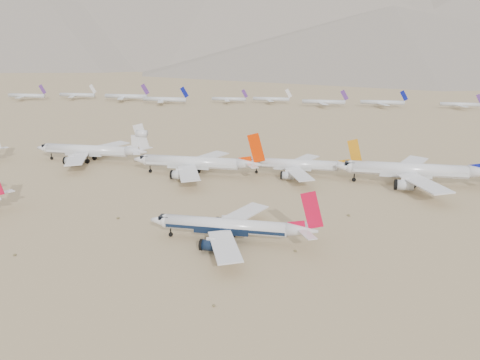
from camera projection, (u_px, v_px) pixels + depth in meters
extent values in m
plane|color=#866C4E|center=(201.00, 246.00, 122.23)|extent=(7000.00, 7000.00, 0.00)
cylinder|color=silver|center=(225.00, 225.00, 124.34)|extent=(32.89, 3.89, 3.89)
cube|color=#0E1B34|center=(225.00, 227.00, 124.48)|extent=(32.24, 3.95, 0.87)
sphere|color=silver|center=(167.00, 221.00, 127.54)|extent=(3.89, 3.89, 3.89)
cube|color=black|center=(165.00, 217.00, 127.36)|extent=(2.72, 2.53, 0.97)
cone|color=silver|center=(302.00, 230.00, 120.31)|extent=(8.22, 3.89, 3.89)
cube|color=silver|center=(225.00, 246.00, 113.18)|extent=(12.70, 20.02, 0.61)
cube|color=silver|center=(307.00, 235.00, 116.31)|extent=(5.22, 6.83, 0.23)
cylinder|color=#0E1B34|center=(211.00, 246.00, 117.77)|extent=(4.57, 2.80, 2.80)
cube|color=silver|center=(243.00, 214.00, 134.90)|extent=(12.70, 20.02, 0.61)
cube|color=silver|center=(309.00, 224.00, 123.42)|extent=(5.22, 6.83, 0.23)
cylinder|color=#0E1B34|center=(226.00, 223.00, 132.98)|extent=(4.57, 2.80, 2.80)
cube|color=red|center=(312.00, 210.00, 118.29)|extent=(6.23, 0.31, 10.27)
cylinder|color=black|center=(171.00, 234.00, 128.43)|extent=(1.17, 0.49, 1.17)
cylinder|color=black|center=(228.00, 243.00, 122.53)|extent=(1.63, 0.97, 1.63)
cylinder|color=black|center=(233.00, 235.00, 127.65)|extent=(1.63, 0.97, 1.63)
cube|color=silver|center=(2.00, 193.00, 147.32)|extent=(5.73, 7.49, 0.26)
cylinder|color=silver|center=(409.00, 170.00, 174.94)|extent=(41.81, 5.07, 5.07)
cube|color=silver|center=(408.00, 171.00, 175.12)|extent=(40.98, 5.14, 1.14)
sphere|color=silver|center=(351.00, 167.00, 179.01)|extent=(5.07, 5.07, 5.07)
cube|color=black|center=(350.00, 163.00, 178.77)|extent=(3.55, 3.29, 1.27)
cube|color=silver|center=(424.00, 183.00, 160.70)|extent=(16.15, 25.45, 0.79)
cylinder|color=silver|center=(405.00, 185.00, 166.54)|extent=(5.81, 3.65, 3.65)
cube|color=silver|center=(412.00, 163.00, 188.42)|extent=(16.15, 25.45, 0.79)
cylinder|color=silver|center=(398.00, 171.00, 186.00)|extent=(5.81, 3.65, 3.65)
cylinder|color=black|center=(354.00, 180.00, 180.16)|extent=(1.52, 0.63, 1.52)
cylinder|color=black|center=(414.00, 185.00, 172.58)|extent=(2.13, 1.27, 2.13)
cylinder|color=black|center=(411.00, 180.00, 179.26)|extent=(2.13, 1.27, 2.13)
cylinder|color=silver|center=(295.00, 164.00, 187.53)|extent=(33.42, 4.06, 4.06)
cube|color=silver|center=(295.00, 165.00, 187.67)|extent=(32.75, 4.12, 0.91)
sphere|color=silver|center=(254.00, 162.00, 190.78)|extent=(4.06, 4.06, 4.06)
cube|color=black|center=(253.00, 160.00, 190.59)|extent=(2.84, 2.64, 1.02)
cone|color=silver|center=(348.00, 166.00, 183.43)|extent=(8.36, 4.06, 4.06)
cube|color=silver|center=(299.00, 174.00, 176.14)|extent=(12.91, 20.34, 0.63)
cube|color=silver|center=(352.00, 167.00, 179.34)|extent=(5.30, 6.94, 0.24)
cylinder|color=silver|center=(288.00, 176.00, 180.82)|extent=(4.64, 2.92, 2.92)
cube|color=silver|center=(304.00, 160.00, 198.31)|extent=(12.91, 20.34, 0.63)
cube|color=silver|center=(352.00, 163.00, 186.61)|extent=(5.30, 6.94, 0.24)
cylinder|color=silver|center=(292.00, 165.00, 196.38)|extent=(4.64, 2.92, 2.92)
cube|color=orange|center=(355.00, 152.00, 181.38)|extent=(6.33, 0.32, 10.44)
cylinder|color=black|center=(256.00, 172.00, 191.71)|extent=(1.22, 0.51, 1.22)
cylinder|color=black|center=(298.00, 175.00, 185.64)|extent=(1.71, 1.02, 1.71)
cylinder|color=black|center=(299.00, 172.00, 190.99)|extent=(1.71, 1.02, 1.71)
cylinder|color=silver|center=(192.00, 162.00, 188.00)|extent=(38.24, 4.67, 4.67)
cube|color=silver|center=(192.00, 164.00, 188.16)|extent=(37.48, 4.74, 1.05)
sphere|color=silver|center=(147.00, 160.00, 191.72)|extent=(4.67, 4.67, 4.67)
cube|color=black|center=(145.00, 157.00, 191.50)|extent=(3.27, 3.04, 1.17)
cone|color=silver|center=(249.00, 164.00, 183.31)|extent=(9.56, 4.67, 4.67)
cube|color=silver|center=(189.00, 173.00, 174.96)|extent=(14.77, 23.27, 0.72)
cube|color=silver|center=(252.00, 166.00, 178.63)|extent=(6.07, 7.94, 0.28)
cylinder|color=silver|center=(179.00, 175.00, 180.31)|extent=(5.31, 3.37, 3.37)
cube|color=silver|center=(208.00, 157.00, 200.35)|extent=(14.77, 23.27, 0.72)
cube|color=silver|center=(256.00, 160.00, 186.94)|extent=(6.07, 7.94, 0.28)
cylinder|color=silver|center=(194.00, 163.00, 198.14)|extent=(5.31, 3.37, 3.37)
cube|color=#E83000|center=(256.00, 148.00, 180.96)|extent=(7.25, 0.37, 11.94)
cylinder|color=black|center=(150.00, 171.00, 192.79)|extent=(1.40, 0.58, 1.40)
cylinder|color=black|center=(193.00, 175.00, 185.83)|extent=(1.96, 1.17, 1.96)
cylinder|color=black|center=(198.00, 171.00, 191.99)|extent=(1.96, 1.17, 1.96)
cylinder|color=silver|center=(87.00, 150.00, 210.02)|extent=(38.61, 4.62, 4.62)
cube|color=silver|center=(87.00, 151.00, 210.18)|extent=(37.83, 4.69, 1.04)
sphere|color=silver|center=(48.00, 148.00, 213.78)|extent=(4.62, 4.62, 4.62)
cube|color=black|center=(47.00, 145.00, 213.56)|extent=(3.24, 3.00, 1.16)
cone|color=silver|center=(136.00, 152.00, 205.29)|extent=(9.65, 4.62, 4.62)
cube|color=silver|center=(77.00, 159.00, 196.90)|extent=(14.91, 23.50, 0.72)
cube|color=silver|center=(136.00, 153.00, 200.58)|extent=(6.13, 8.01, 0.28)
cylinder|color=silver|center=(72.00, 161.00, 202.29)|extent=(5.36, 3.33, 3.33)
cube|color=silver|center=(107.00, 146.00, 222.44)|extent=(14.91, 23.50, 0.72)
cube|color=silver|center=(144.00, 148.00, 208.95)|extent=(6.13, 8.01, 0.28)
cylinder|color=silver|center=(94.00, 152.00, 220.20)|extent=(5.36, 3.33, 3.33)
cube|color=silver|center=(141.00, 137.00, 202.92)|extent=(7.32, 0.37, 12.06)
cylinder|color=silver|center=(142.00, 134.00, 202.46)|extent=(4.83, 3.00, 3.00)
cylinder|color=black|center=(52.00, 158.00, 214.83)|extent=(1.39, 0.58, 1.39)
cylinder|color=black|center=(87.00, 161.00, 207.87)|extent=(1.94, 1.16, 1.94)
cylinder|color=black|center=(95.00, 158.00, 213.96)|extent=(1.94, 1.16, 1.94)
cube|color=silver|center=(0.00, 148.00, 211.71)|extent=(5.48, 7.16, 0.25)
cylinder|color=silver|center=(27.00, 96.00, 448.27)|extent=(37.72, 3.73, 3.73)
cube|color=#542C7C|center=(42.00, 89.00, 443.07)|extent=(7.51, 0.37, 9.46)
cube|color=silver|center=(20.00, 97.00, 439.23)|extent=(9.94, 17.37, 0.37)
cube|color=silver|center=(33.00, 95.00, 457.61)|extent=(9.94, 17.37, 0.37)
cylinder|color=silver|center=(77.00, 95.00, 455.20)|extent=(36.34, 3.59, 3.59)
cube|color=silver|center=(93.00, 89.00, 450.19)|extent=(7.24, 0.36, 9.11)
cube|color=silver|center=(72.00, 96.00, 446.50)|extent=(9.57, 16.73, 0.36)
cube|color=silver|center=(82.00, 95.00, 464.20)|extent=(9.57, 16.73, 0.36)
cylinder|color=silver|center=(126.00, 96.00, 439.93)|extent=(41.70, 4.12, 4.12)
cube|color=#542C7C|center=(145.00, 89.00, 434.18)|extent=(8.31, 0.41, 10.46)
cube|color=silver|center=(121.00, 98.00, 429.95)|extent=(10.99, 19.20, 0.41)
cube|color=silver|center=(131.00, 96.00, 450.26)|extent=(10.99, 19.20, 0.41)
cylinder|color=silver|center=(165.00, 99.00, 416.71)|extent=(39.56, 3.91, 3.91)
cube|color=navy|center=(184.00, 92.00, 411.26)|extent=(7.88, 0.39, 9.92)
cube|color=silver|center=(161.00, 101.00, 407.24)|extent=(10.42, 18.21, 0.39)
cube|color=silver|center=(169.00, 99.00, 426.51)|extent=(10.42, 18.21, 0.39)
cylinder|color=silver|center=(229.00, 99.00, 422.76)|extent=(31.12, 3.08, 3.08)
cube|color=#542C7C|center=(245.00, 94.00, 418.47)|extent=(6.20, 0.31, 7.81)
cube|color=silver|center=(227.00, 100.00, 415.31)|extent=(8.20, 14.33, 0.31)
cube|color=silver|center=(231.00, 99.00, 430.47)|extent=(8.20, 14.33, 0.31)
cylinder|color=silver|center=(271.00, 99.00, 421.73)|extent=(33.02, 3.26, 3.26)
cube|color=silver|center=(289.00, 93.00, 417.19)|extent=(6.58, 0.33, 8.28)
cube|color=silver|center=(270.00, 101.00, 413.83)|extent=(8.70, 15.20, 0.33)
cube|color=silver|center=(272.00, 99.00, 429.91)|extent=(8.70, 15.20, 0.33)
cylinder|color=silver|center=(324.00, 102.00, 399.18)|extent=(36.33, 3.59, 3.59)
cube|color=#542C7C|center=(344.00, 95.00, 394.18)|extent=(7.24, 0.36, 9.11)
cube|color=silver|center=(323.00, 104.00, 390.48)|extent=(9.57, 16.73, 0.36)
cube|color=silver|center=(324.00, 101.00, 408.18)|extent=(9.57, 16.73, 0.36)
cylinder|color=silver|center=(382.00, 102.00, 395.60)|extent=(36.12, 3.57, 3.57)
cube|color=navy|center=(404.00, 96.00, 390.62)|extent=(7.19, 0.36, 9.06)
cube|color=silver|center=(383.00, 104.00, 386.95)|extent=(9.52, 16.63, 0.36)
cube|color=silver|center=(381.00, 102.00, 404.54)|extent=(9.52, 16.63, 0.36)
cylinder|color=silver|center=(460.00, 104.00, 384.68)|extent=(30.63, 3.03, 3.03)
cube|color=#542C7C|center=(480.00, 98.00, 380.46)|extent=(6.10, 0.30, 7.68)
cube|color=silver|center=(462.00, 106.00, 377.34)|extent=(8.07, 14.10, 0.30)
cube|color=silver|center=(457.00, 104.00, 392.26)|extent=(8.07, 14.10, 0.30)
cone|color=slate|center=(14.00, 5.00, 1935.30)|extent=(3024.00, 3024.00, 420.00)
cone|color=slate|center=(109.00, 17.00, 1704.15)|extent=(1800.00, 1800.00, 300.00)
cone|color=slate|center=(397.00, 22.00, 1442.76)|extent=(1824.00, 1824.00, 240.00)
cone|color=slate|center=(68.00, 47.00, 1280.25)|extent=(855.00, 855.00, 95.00)
cone|color=slate|center=(391.00, 37.00, 1108.76)|extent=(1260.00, 1260.00, 140.00)
ellipsoid|color=brown|center=(15.00, 255.00, 116.72)|extent=(0.84, 0.84, 0.46)
ellipsoid|color=brown|center=(118.00, 218.00, 141.61)|extent=(0.98, 0.98, 0.54)
ellipsoid|color=brown|center=(214.00, 305.00, 94.03)|extent=(0.70, 0.70, 0.39)
ellipsoid|color=brown|center=(295.00, 251.00, 118.92)|extent=(0.84, 0.84, 0.46)
ellipsoid|color=brown|center=(348.00, 215.00, 143.82)|extent=(0.98, 0.98, 0.54)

